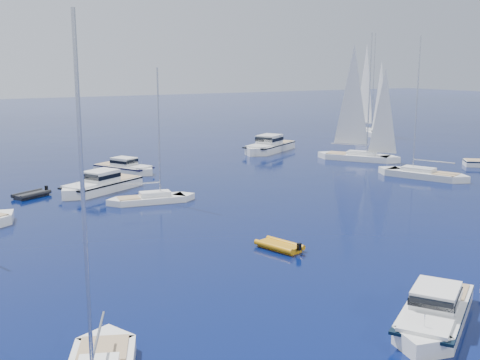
{
  "coord_description": "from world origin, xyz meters",
  "views": [
    {
      "loc": [
        -25.7,
        -17.92,
        11.7
      ],
      "look_at": [
        -1.66,
        23.55,
        2.2
      ],
      "focal_mm": 43.61,
      "sensor_mm": 36.0,
      "label": 1
    }
  ],
  "objects": [
    {
      "name": "motor_cruiser_left",
      "position": [
        -5.49,
        -0.8,
        0.0
      ],
      "size": [
        8.59,
        6.75,
        2.23
      ],
      "primitive_type": null,
      "rotation": [
        0.0,
        0.0,
        2.13
      ],
      "color": "silver",
      "rests_on": "ground"
    },
    {
      "name": "motor_cruiser_centre",
      "position": [
        -10.25,
        34.94,
        0.0
      ],
      "size": [
        9.92,
        7.23,
        2.54
      ],
      "primitive_type": null,
      "rotation": [
        0.0,
        0.0,
        2.07
      ],
      "color": "white",
      "rests_on": "ground"
    },
    {
      "name": "motor_cruiser_distant",
      "position": [
        17.36,
        48.53,
        0.0
      ],
      "size": [
        11.4,
        8.57,
        2.94
      ],
      "primitive_type": null,
      "rotation": [
        0.0,
        0.0,
        2.1
      ],
      "color": "silver",
      "rests_on": "ground"
    },
    {
      "name": "motor_cruiser_horizon",
      "position": [
        -4.91,
        43.22,
        0.0
      ],
      "size": [
        5.99,
        8.34,
        2.13
      ],
      "primitive_type": null,
      "rotation": [
        0.0,
        0.0,
        3.63
      ],
      "color": "silver",
      "rests_on": "ground"
    },
    {
      "name": "sailboat_mid_r",
      "position": [
        21.18,
        24.6,
        0.0
      ],
      "size": [
        6.36,
        10.58,
        15.18
      ],
      "primitive_type": null,
      "rotation": [
        0.0,
        0.0,
        0.38
      ],
      "color": "silver",
      "rests_on": "ground"
    },
    {
      "name": "sailboat_centre",
      "position": [
        -7.72,
        28.37,
        0.0
      ],
      "size": [
        8.34,
        3.44,
        11.92
      ],
      "primitive_type": null,
      "rotation": [
        0.0,
        0.0,
        4.54
      ],
      "color": "white",
      "rests_on": "ground"
    },
    {
      "name": "sailboat_sails_r",
      "position": [
        23.12,
        36.86,
        0.0
      ],
      "size": [
        8.45,
        10.65,
        16.06
      ],
      "primitive_type": null,
      "rotation": [
        0.0,
        0.0,
        3.73
      ],
      "color": "white",
      "rests_on": "ground"
    },
    {
      "name": "sailboat_sails_far",
      "position": [
        42.47,
        56.53,
        0.0
      ],
      "size": [
        4.62,
        12.15,
        17.42
      ],
      "primitive_type": null,
      "rotation": [
        0.0,
        0.0,
        3.01
      ],
      "color": "white",
      "rests_on": "ground"
    },
    {
      "name": "tender_yellow",
      "position": [
        -5.42,
        11.98,
        0.0
      ],
      "size": [
        2.61,
        3.6,
        0.95
      ],
      "primitive_type": null,
      "rotation": [
        0.0,
        0.0,
        0.27
      ],
      "color": "#C67F0B",
      "rests_on": "ground"
    },
    {
      "name": "tender_grey_far",
      "position": [
        -16.31,
        35.77,
        0.0
      ],
      "size": [
        3.88,
        3.25,
        0.95
      ],
      "primitive_type": null,
      "rotation": [
        0.0,
        0.0,
        2.06
      ],
      "color": "black",
      "rests_on": "ground"
    }
  ]
}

